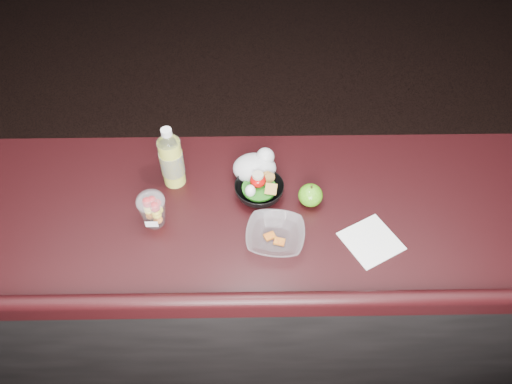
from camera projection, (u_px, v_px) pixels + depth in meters
room_shell at (244, 54)px, 0.87m from camera, size 8.00×8.00×8.00m
counter at (250, 285)px, 2.07m from camera, size 4.06×0.71×1.02m
lemonade_bottle at (172, 161)px, 1.68m from camera, size 0.08×0.08×0.24m
fruit_cup at (152, 209)px, 1.59m from camera, size 0.09×0.09×0.13m
green_apple at (310, 195)px, 1.67m from camera, size 0.08×0.08×0.09m
plastic_bag at (256, 167)px, 1.74m from camera, size 0.15×0.12×0.11m
snack_bowl at (259, 189)px, 1.70m from camera, size 0.21×0.21×0.09m
takeout_bowl at (275, 236)px, 1.58m from camera, size 0.21×0.21×0.05m
paper_napkin at (371, 241)px, 1.59m from camera, size 0.22×0.22×0.00m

